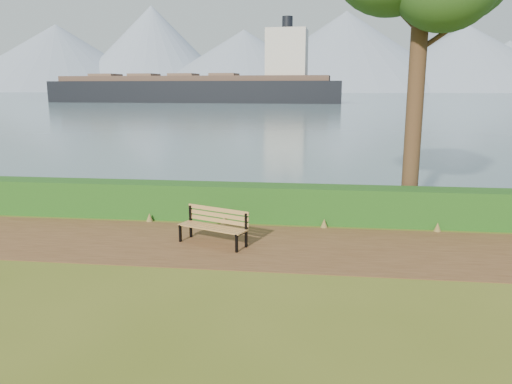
# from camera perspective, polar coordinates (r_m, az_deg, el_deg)

# --- Properties ---
(ground) EXTENTS (140.00, 140.00, 0.00)m
(ground) POSITION_cam_1_polar(r_m,az_deg,el_deg) (11.52, -0.19, -6.60)
(ground) COLOR #4F5B1A
(ground) RESTS_ON ground
(path) EXTENTS (40.00, 3.40, 0.01)m
(path) POSITION_cam_1_polar(r_m,az_deg,el_deg) (11.80, 0.00, -6.12)
(path) COLOR #51331B
(path) RESTS_ON ground
(hedge) EXTENTS (32.00, 0.85, 1.00)m
(hedge) POSITION_cam_1_polar(r_m,az_deg,el_deg) (13.87, 1.21, -1.25)
(hedge) COLOR #1D4914
(hedge) RESTS_ON ground
(water) EXTENTS (700.00, 510.00, 0.00)m
(water) POSITION_cam_1_polar(r_m,az_deg,el_deg) (270.86, 7.12, 11.05)
(water) COLOR #425D6A
(water) RESTS_ON ground
(mountains) EXTENTS (585.00, 190.00, 70.00)m
(mountains) POSITION_cam_1_polar(r_m,az_deg,el_deg) (417.71, 6.03, 15.15)
(mountains) COLOR gray
(mountains) RESTS_ON ground
(bench) EXTENTS (1.76, 1.11, 0.86)m
(bench) POSITION_cam_1_polar(r_m,az_deg,el_deg) (11.84, -4.76, -3.64)
(bench) COLOR black
(bench) RESTS_ON ground
(cargo_ship) EXTENTS (70.37, 14.39, 21.23)m
(cargo_ship) POSITION_cam_1_polar(r_m,az_deg,el_deg) (121.93, -6.00, 11.62)
(cargo_ship) COLOR black
(cargo_ship) RESTS_ON ground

